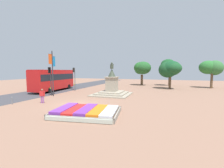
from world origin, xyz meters
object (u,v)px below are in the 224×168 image
(statue_monument, at_px, (112,89))
(banner_pole, at_px, (53,71))
(traffic_light_mid_block, at_px, (50,76))
(pedestrian_with_handbag, at_px, (42,95))
(flower_planter, at_px, (86,112))
(kerb_bollard_mid_a, at_px, (12,101))
(city_bus, at_px, (54,79))
(traffic_light_far_corner, at_px, (74,75))

(statue_monument, xyz_separation_m, banner_pole, (-7.28, -3.40, 2.46))
(traffic_light_mid_block, distance_m, pedestrian_with_handbag, 5.29)
(flower_planter, relative_size, banner_pole, 0.90)
(kerb_bollard_mid_a, bearing_deg, pedestrian_with_handbag, 31.88)
(statue_monument, height_order, pedestrian_with_handbag, statue_monument)
(traffic_light_mid_block, bearing_deg, banner_pole, -15.59)
(statue_monument, bearing_deg, city_bus, 174.54)
(statue_monument, bearing_deg, flower_planter, -82.67)
(statue_monument, distance_m, kerb_bollard_mid_a, 11.86)
(flower_planter, height_order, banner_pole, banner_pole)
(banner_pole, xyz_separation_m, pedestrian_with_handbag, (2.04, -4.07, -2.49))
(banner_pole, height_order, kerb_bollard_mid_a, banner_pole)
(traffic_light_mid_block, relative_size, traffic_light_far_corner, 0.99)
(traffic_light_far_corner, distance_m, kerb_bollard_mid_a, 11.73)
(traffic_light_far_corner, xyz_separation_m, banner_pole, (0.47, -5.90, 0.64))
(kerb_bollard_mid_a, bearing_deg, flower_planter, -4.65)
(statue_monument, distance_m, traffic_light_mid_block, 8.68)
(kerb_bollard_mid_a, bearing_deg, statue_monument, 49.45)
(statue_monument, xyz_separation_m, pedestrian_with_handbag, (-5.24, -7.47, -0.03))
(flower_planter, relative_size, traffic_light_far_corner, 1.38)
(banner_pole, relative_size, city_bus, 0.65)
(traffic_light_far_corner, bearing_deg, pedestrian_with_handbag, -75.87)
(city_bus, xyz_separation_m, kerb_bollard_mid_a, (3.25, -10.05, -1.65))
(flower_planter, xyz_separation_m, pedestrian_with_handbag, (-6.49, 2.26, 0.63))
(traffic_light_far_corner, bearing_deg, flower_planter, -53.63)
(flower_planter, bearing_deg, banner_pole, 143.45)
(traffic_light_mid_block, distance_m, city_bus, 5.33)
(pedestrian_with_handbag, distance_m, kerb_bollard_mid_a, 2.93)
(banner_pole, height_order, city_bus, banner_pole)
(banner_pole, height_order, pedestrian_with_handbag, banner_pole)
(traffic_light_far_corner, xyz_separation_m, pedestrian_with_handbag, (2.51, -9.97, -1.85))
(city_bus, bearing_deg, banner_pole, -50.50)
(city_bus, bearing_deg, statue_monument, -5.46)
(flower_planter, height_order, statue_monument, statue_monument)
(city_bus, relative_size, pedestrian_with_handbag, 6.11)
(traffic_light_far_corner, height_order, banner_pole, banner_pole)
(pedestrian_with_handbag, bearing_deg, statue_monument, 54.94)
(city_bus, bearing_deg, flower_planter, -41.45)
(statue_monument, bearing_deg, kerb_bollard_mid_a, -130.55)
(statue_monument, relative_size, banner_pole, 0.83)
(pedestrian_with_handbag, xyz_separation_m, kerb_bollard_mid_a, (-2.46, -1.53, -0.46))
(traffic_light_mid_block, xyz_separation_m, banner_pole, (0.57, -0.16, 0.67))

